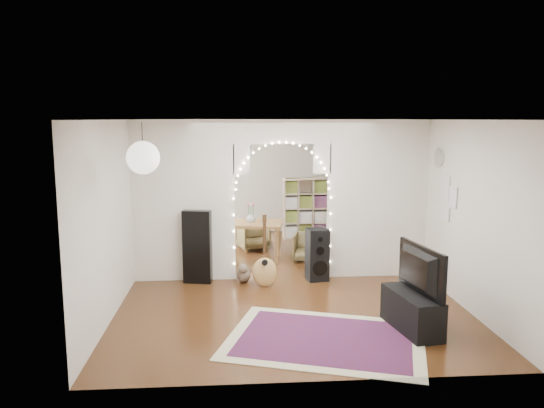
{
  "coord_description": "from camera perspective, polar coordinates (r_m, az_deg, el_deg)",
  "views": [
    {
      "loc": [
        -0.82,
        -8.87,
        2.71
      ],
      "look_at": [
        -0.15,
        0.3,
        1.23
      ],
      "focal_mm": 35.0,
      "sensor_mm": 36.0,
      "label": 1
    }
  ],
  "objects": [
    {
      "name": "wall_left",
      "position": [
        9.13,
        -14.77,
        0.27
      ],
      "size": [
        0.02,
        7.5,
        2.7
      ],
      "primitive_type": "cube",
      "color": "silver",
      "rests_on": "floor"
    },
    {
      "name": "acoustic_guitar",
      "position": [
        8.64,
        -0.81,
        -6.08
      ],
      "size": [
        0.43,
        0.28,
        1.01
      ],
      "rotation": [
        0.0,
        0.0,
        0.38
      ],
      "color": "tan",
      "rests_on": "floor"
    },
    {
      "name": "picture_frames",
      "position": [
        8.62,
        18.35,
        0.6
      ],
      "size": [
        0.02,
        0.5,
        0.7
      ],
      "primitive_type": null,
      "color": "white",
      "rests_on": "wall_right"
    },
    {
      "name": "dining_chair_right",
      "position": [
        10.25,
        3.98,
        -4.67
      ],
      "size": [
        0.7,
        0.71,
        0.53
      ],
      "primitive_type": "imported",
      "rotation": [
        0.0,
        0.0,
        -0.25
      ],
      "color": "brown",
      "rests_on": "floor"
    },
    {
      "name": "area_rug",
      "position": [
        6.82,
        5.75,
        -14.26
      ],
      "size": [
        2.83,
        2.44,
        0.02
      ],
      "primitive_type": "cube",
      "rotation": [
        0.0,
        0.0,
        -0.31
      ],
      "color": "maroon",
      "rests_on": "floor"
    },
    {
      "name": "media_console",
      "position": [
        7.21,
        14.81,
        -11.14
      ],
      "size": [
        0.57,
        1.06,
        0.5
      ],
      "primitive_type": "cube",
      "rotation": [
        0.0,
        0.0,
        0.18
      ],
      "color": "black",
      "rests_on": "floor"
    },
    {
      "name": "wall_clock",
      "position": [
        8.92,
        17.57,
        4.79
      ],
      "size": [
        0.03,
        0.31,
        0.31
      ],
      "primitive_type": "cylinder",
      "rotation": [
        0.0,
        1.57,
        0.0
      ],
      "color": "white",
      "rests_on": "wall_right"
    },
    {
      "name": "dining_table",
      "position": [
        10.18,
        -2.29,
        -2.37
      ],
      "size": [
        1.32,
        1.0,
        0.76
      ],
      "rotation": [
        0.0,
        0.0,
        -0.17
      ],
      "color": "brown",
      "rests_on": "floor"
    },
    {
      "name": "paper_lantern",
      "position": [
        6.57,
        -13.7,
        4.86
      ],
      "size": [
        0.4,
        0.4,
        0.4
      ],
      "primitive_type": "sphere",
      "color": "white",
      "rests_on": "ceiling"
    },
    {
      "name": "floor",
      "position": [
        9.31,
        1.04,
        -7.78
      ],
      "size": [
        7.5,
        7.5,
        0.0
      ],
      "primitive_type": "plane",
      "color": "black",
      "rests_on": "ground"
    },
    {
      "name": "wall_right",
      "position": [
        9.57,
        16.14,
        0.6
      ],
      "size": [
        0.02,
        7.5,
        2.7
      ],
      "primitive_type": "cube",
      "color": "silver",
      "rests_on": "floor"
    },
    {
      "name": "bookcase",
      "position": [
        12.19,
        4.38,
        -0.4
      ],
      "size": [
        1.38,
        0.49,
        1.39
      ],
      "primitive_type": "cube",
      "rotation": [
        0.0,
        0.0,
        0.11
      ],
      "color": "beige",
      "rests_on": "floor"
    },
    {
      "name": "ceiling_fan",
      "position": [
        10.9,
        0.1,
        7.51
      ],
      "size": [
        1.1,
        1.1,
        0.3
      ],
      "primitive_type": null,
      "color": "#C78842",
      "rests_on": "ceiling"
    },
    {
      "name": "floor_speaker",
      "position": [
        9.02,
        4.89,
        -5.46
      ],
      "size": [
        0.39,
        0.36,
        0.89
      ],
      "rotation": [
        0.0,
        0.0,
        0.17
      ],
      "color": "black",
      "rests_on": "floor"
    },
    {
      "name": "flower_vase",
      "position": [
        10.14,
        -2.3,
        -1.43
      ],
      "size": [
        0.21,
        0.21,
        0.19
      ],
      "primitive_type": "imported",
      "rotation": [
        0.0,
        0.0,
        -0.17
      ],
      "color": "silver",
      "rests_on": "dining_table"
    },
    {
      "name": "dining_chair_left",
      "position": [
        11.14,
        -2.06,
        -3.5
      ],
      "size": [
        0.74,
        0.75,
        0.54
      ],
      "primitive_type": "imported",
      "rotation": [
        0.0,
        0.0,
        0.33
      ],
      "color": "brown",
      "rests_on": "floor"
    },
    {
      "name": "tv",
      "position": [
        7.03,
        15.0,
        -6.86
      ],
      "size": [
        0.33,
        1.08,
        0.62
      ],
      "primitive_type": "imported",
      "rotation": [
        0.0,
        0.0,
        1.75
      ],
      "color": "black",
      "rests_on": "media_console"
    },
    {
      "name": "divider_wall",
      "position": [
        9.0,
        1.06,
        0.93
      ],
      "size": [
        5.0,
        0.2,
        2.7
      ],
      "color": "silver",
      "rests_on": "floor"
    },
    {
      "name": "ceiling",
      "position": [
        8.91,
        1.09,
        9.07
      ],
      "size": [
        5.0,
        7.5,
        0.02
      ],
      "primitive_type": "cube",
      "color": "white",
      "rests_on": "wall_back"
    },
    {
      "name": "wall_front",
      "position": [
        5.36,
        4.77,
        -5.61
      ],
      "size": [
        5.0,
        0.02,
        2.7
      ],
      "primitive_type": "cube",
      "color": "silver",
      "rests_on": "floor"
    },
    {
      "name": "guitar_case",
      "position": [
        8.89,
        -8.04,
        -4.59
      ],
      "size": [
        0.49,
        0.24,
        1.23
      ],
      "primitive_type": "cube",
      "rotation": [
        0.0,
        0.0,
        -0.2
      ],
      "color": "black",
      "rests_on": "floor"
    },
    {
      "name": "tabby_cat",
      "position": [
        8.97,
        -3.1,
        -7.42
      ],
      "size": [
        0.27,
        0.58,
        0.38
      ],
      "rotation": [
        0.0,
        0.0,
        -0.07
      ],
      "color": "brown",
      "rests_on": "floor"
    },
    {
      "name": "fairy_lights",
      "position": [
        8.85,
        1.14,
        1.61
      ],
      "size": [
        1.64,
        0.04,
        1.6
      ],
      "primitive_type": null,
      "color": "#FFEABF",
      "rests_on": "divider_wall"
    },
    {
      "name": "window",
      "position": [
        10.86,
        -12.94,
        2.51
      ],
      "size": [
        0.04,
        1.2,
        1.4
      ],
      "primitive_type": "cube",
      "color": "white",
      "rests_on": "wall_left"
    },
    {
      "name": "wall_back",
      "position": [
        12.72,
        -0.5,
        3.01
      ],
      "size": [
        5.0,
        0.02,
        2.7
      ],
      "primitive_type": "cube",
      "color": "silver",
      "rests_on": "floor"
    }
  ]
}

